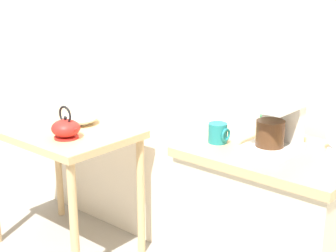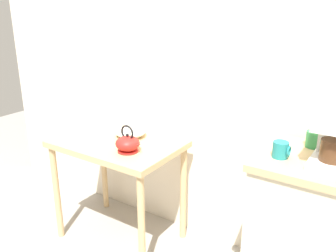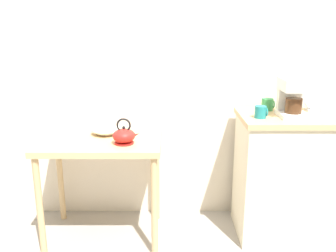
% 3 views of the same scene
% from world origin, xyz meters
% --- Properties ---
extents(ground_plane, '(8.00, 8.00, 0.00)m').
position_xyz_m(ground_plane, '(0.00, 0.00, 0.00)').
color(ground_plane, gray).
extents(back_wall, '(4.40, 0.10, 2.80)m').
position_xyz_m(back_wall, '(0.10, 0.43, 1.40)').
color(back_wall, beige).
rests_on(back_wall, ground_plane).
extents(wooden_table, '(0.83, 0.56, 0.74)m').
position_xyz_m(wooden_table, '(-0.58, 0.02, 0.64)').
color(wooden_table, tan).
rests_on(wooden_table, ground_plane).
extents(kitchen_counter, '(0.67, 0.50, 0.90)m').
position_xyz_m(kitchen_counter, '(0.71, 0.06, 0.45)').
color(kitchen_counter, beige).
rests_on(kitchen_counter, ground_plane).
extents(bowl_stoneware, '(0.21, 0.21, 0.07)m').
position_xyz_m(bowl_stoneware, '(-0.56, 0.13, 0.78)').
color(bowl_stoneware, beige).
rests_on(bowl_stoneware, wooden_table).
extents(teakettle, '(0.18, 0.15, 0.17)m').
position_xyz_m(teakettle, '(-0.41, -0.08, 0.80)').
color(teakettle, red).
rests_on(teakettle, wooden_table).
extents(coffee_maker, '(0.18, 0.22, 0.26)m').
position_xyz_m(coffee_maker, '(0.72, 0.04, 1.04)').
color(coffee_maker, white).
rests_on(coffee_maker, kitchen_counter).
extents(mug_tall_green, '(0.09, 0.08, 0.09)m').
position_xyz_m(mug_tall_green, '(0.60, 0.22, 0.94)').
color(mug_tall_green, '#338C4C').
rests_on(mug_tall_green, kitchen_counter).
extents(mug_dark_teal, '(0.08, 0.08, 0.08)m').
position_xyz_m(mug_dark_teal, '(0.50, -0.01, 0.94)').
color(mug_dark_teal, teal).
rests_on(mug_dark_teal, kitchen_counter).
extents(table_clock, '(0.12, 0.06, 0.13)m').
position_xyz_m(table_clock, '(0.92, 0.20, 0.96)').
color(table_clock, '#B2B5BA').
rests_on(table_clock, kitchen_counter).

